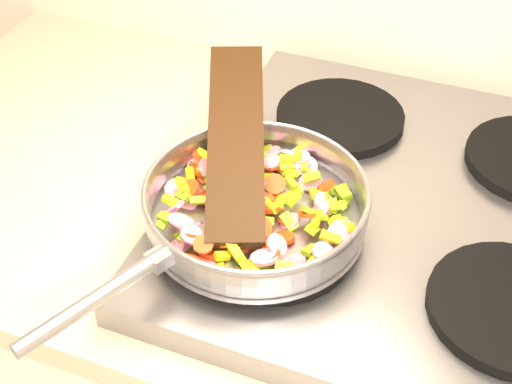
% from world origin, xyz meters
% --- Properties ---
extents(cooktop, '(0.60, 0.60, 0.04)m').
position_xyz_m(cooktop, '(-0.70, 1.67, 0.92)').
color(cooktop, '#939399').
rests_on(cooktop, counter_top).
extents(grate_fl, '(0.19, 0.19, 0.02)m').
position_xyz_m(grate_fl, '(-0.84, 1.52, 0.95)').
color(grate_fl, black).
rests_on(grate_fl, cooktop).
extents(grate_bl, '(0.19, 0.19, 0.02)m').
position_xyz_m(grate_bl, '(-0.84, 1.81, 0.95)').
color(grate_bl, black).
rests_on(grate_bl, cooktop).
extents(saute_pan, '(0.31, 0.46, 0.05)m').
position_xyz_m(saute_pan, '(-0.87, 1.54, 0.98)').
color(saute_pan, '#9E9EA5').
rests_on(saute_pan, grate_fl).
extents(vegetable_heap, '(0.26, 0.25, 0.05)m').
position_xyz_m(vegetable_heap, '(-0.87, 1.55, 0.98)').
color(vegetable_heap, '#D6144D').
rests_on(vegetable_heap, saute_pan).
extents(wooden_spatula, '(0.18, 0.31, 0.09)m').
position_xyz_m(wooden_spatula, '(-0.93, 1.61, 1.02)').
color(wooden_spatula, black).
rests_on(wooden_spatula, saute_pan).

